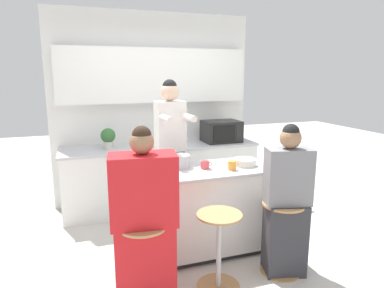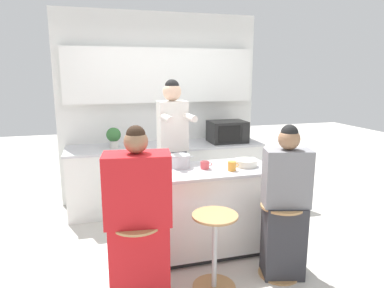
{
  "view_description": "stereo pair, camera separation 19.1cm",
  "coord_description": "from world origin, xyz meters",
  "px_view_note": "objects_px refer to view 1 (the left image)",
  "views": [
    {
      "loc": [
        -1.11,
        -3.13,
        1.85
      ],
      "look_at": [
        0.0,
        0.07,
        1.15
      ],
      "focal_mm": 32.0,
      "sensor_mm": 36.0,
      "label": 1
    },
    {
      "loc": [
        -0.92,
        -3.19,
        1.85
      ],
      "look_at": [
        0.0,
        0.07,
        1.15
      ],
      "focal_mm": 32.0,
      "sensor_mm": 36.0,
      "label": 2
    }
  ],
  "objects_px": {
    "person_cooking": "(171,156)",
    "microwave": "(221,131)",
    "bar_stool_leftmost": "(144,260)",
    "juice_carton": "(139,172)",
    "bar_stool_center": "(219,246)",
    "bar_stool_rightmost": "(282,234)",
    "coffee_cup_near": "(232,165)",
    "potted_plant": "(108,137)",
    "coffee_cup_far": "(205,165)",
    "kitchen_island": "(194,211)",
    "person_wrapped_blanket": "(144,223)",
    "fruit_bowl": "(157,175)",
    "person_seated_near": "(286,207)",
    "cooking_pot": "(180,161)"
  },
  "relations": [
    {
      "from": "bar_stool_center",
      "to": "cooking_pot",
      "type": "distance_m",
      "value": 0.97
    },
    {
      "from": "bar_stool_center",
      "to": "bar_stool_rightmost",
      "type": "xyz_separation_m",
      "value": [
        0.65,
        0.03,
        0.0
      ]
    },
    {
      "from": "microwave",
      "to": "cooking_pot",
      "type": "bearing_deg",
      "value": -129.33
    },
    {
      "from": "kitchen_island",
      "to": "coffee_cup_near",
      "type": "height_order",
      "value": "coffee_cup_near"
    },
    {
      "from": "person_wrapped_blanket",
      "to": "fruit_bowl",
      "type": "distance_m",
      "value": 0.56
    },
    {
      "from": "person_cooking",
      "to": "coffee_cup_near",
      "type": "distance_m",
      "value": 0.83
    },
    {
      "from": "coffee_cup_near",
      "to": "kitchen_island",
      "type": "bearing_deg",
      "value": 158.42
    },
    {
      "from": "kitchen_island",
      "to": "person_cooking",
      "type": "bearing_deg",
      "value": 99.06
    },
    {
      "from": "person_wrapped_blanket",
      "to": "microwave",
      "type": "relative_size",
      "value": 2.82
    },
    {
      "from": "coffee_cup_near",
      "to": "person_wrapped_blanket",
      "type": "bearing_deg",
      "value": -153.9
    },
    {
      "from": "bar_stool_center",
      "to": "person_cooking",
      "type": "height_order",
      "value": "person_cooking"
    },
    {
      "from": "kitchen_island",
      "to": "cooking_pot",
      "type": "height_order",
      "value": "cooking_pot"
    },
    {
      "from": "coffee_cup_near",
      "to": "person_cooking",
      "type": "bearing_deg",
      "value": 122.42
    },
    {
      "from": "person_wrapped_blanket",
      "to": "coffee_cup_far",
      "type": "distance_m",
      "value": 1.01
    },
    {
      "from": "bar_stool_rightmost",
      "to": "potted_plant",
      "type": "bearing_deg",
      "value": 124.19
    },
    {
      "from": "bar_stool_center",
      "to": "fruit_bowl",
      "type": "distance_m",
      "value": 0.83
    },
    {
      "from": "cooking_pot",
      "to": "coffee_cup_near",
      "type": "xyz_separation_m",
      "value": [
        0.47,
        -0.26,
        -0.02
      ]
    },
    {
      "from": "bar_stool_center",
      "to": "person_seated_near",
      "type": "distance_m",
      "value": 0.73
    },
    {
      "from": "juice_carton",
      "to": "fruit_bowl",
      "type": "bearing_deg",
      "value": 18.73
    },
    {
      "from": "person_seated_near",
      "to": "cooking_pot",
      "type": "height_order",
      "value": "person_seated_near"
    },
    {
      "from": "coffee_cup_far",
      "to": "coffee_cup_near",
      "type": "bearing_deg",
      "value": -29.86
    },
    {
      "from": "person_wrapped_blanket",
      "to": "coffee_cup_far",
      "type": "relative_size",
      "value": 12.09
    },
    {
      "from": "bar_stool_leftmost",
      "to": "microwave",
      "type": "height_order",
      "value": "microwave"
    },
    {
      "from": "person_cooking",
      "to": "bar_stool_center",
      "type": "bearing_deg",
      "value": -87.91
    },
    {
      "from": "person_seated_near",
      "to": "coffee_cup_far",
      "type": "xyz_separation_m",
      "value": [
        -0.56,
        0.62,
        0.29
      ]
    },
    {
      "from": "person_cooking",
      "to": "coffee_cup_near",
      "type": "xyz_separation_m",
      "value": [
        0.44,
        -0.7,
        0.03
      ]
    },
    {
      "from": "person_wrapped_blanket",
      "to": "cooking_pot",
      "type": "distance_m",
      "value": 0.95
    },
    {
      "from": "bar_stool_center",
      "to": "coffee_cup_near",
      "type": "bearing_deg",
      "value": 54.92
    },
    {
      "from": "kitchen_island",
      "to": "microwave",
      "type": "xyz_separation_m",
      "value": [
        0.89,
        1.34,
        0.58
      ]
    },
    {
      "from": "person_cooking",
      "to": "microwave",
      "type": "xyz_separation_m",
      "value": [
        0.98,
        0.79,
        0.12
      ]
    },
    {
      "from": "person_wrapped_blanket",
      "to": "potted_plant",
      "type": "relative_size",
      "value": 5.4
    },
    {
      "from": "bar_stool_rightmost",
      "to": "person_cooking",
      "type": "bearing_deg",
      "value": 122.37
    },
    {
      "from": "coffee_cup_near",
      "to": "coffee_cup_far",
      "type": "height_order",
      "value": "coffee_cup_near"
    },
    {
      "from": "coffee_cup_far",
      "to": "fruit_bowl",
      "type": "bearing_deg",
      "value": -162.43
    },
    {
      "from": "fruit_bowl",
      "to": "juice_carton",
      "type": "relative_size",
      "value": 0.91
    },
    {
      "from": "bar_stool_leftmost",
      "to": "juice_carton",
      "type": "height_order",
      "value": "juice_carton"
    },
    {
      "from": "microwave",
      "to": "potted_plant",
      "type": "xyz_separation_m",
      "value": [
        -1.6,
        0.04,
        0.0
      ]
    },
    {
      "from": "bar_stool_center",
      "to": "microwave",
      "type": "xyz_separation_m",
      "value": [
        0.89,
        1.99,
        0.65
      ]
    },
    {
      "from": "microwave",
      "to": "coffee_cup_far",
      "type": "bearing_deg",
      "value": -119.86
    },
    {
      "from": "bar_stool_rightmost",
      "to": "microwave",
      "type": "bearing_deg",
      "value": 83.1
    },
    {
      "from": "bar_stool_center",
      "to": "potted_plant",
      "type": "relative_size",
      "value": 2.53
    },
    {
      "from": "fruit_bowl",
      "to": "coffee_cup_near",
      "type": "relative_size",
      "value": 1.6
    },
    {
      "from": "fruit_bowl",
      "to": "coffee_cup_far",
      "type": "height_order",
      "value": "coffee_cup_far"
    },
    {
      "from": "coffee_cup_near",
      "to": "juice_carton",
      "type": "bearing_deg",
      "value": -174.31
    },
    {
      "from": "bar_stool_rightmost",
      "to": "potted_plant",
      "type": "height_order",
      "value": "potted_plant"
    },
    {
      "from": "potted_plant",
      "to": "person_cooking",
      "type": "bearing_deg",
      "value": -53.37
    },
    {
      "from": "bar_stool_center",
      "to": "cooking_pot",
      "type": "bearing_deg",
      "value": 98.39
    },
    {
      "from": "person_seated_near",
      "to": "juice_carton",
      "type": "relative_size",
      "value": 6.99
    },
    {
      "from": "coffee_cup_near",
      "to": "juice_carton",
      "type": "distance_m",
      "value": 0.96
    },
    {
      "from": "kitchen_island",
      "to": "fruit_bowl",
      "type": "xyz_separation_m",
      "value": [
        -0.42,
        -0.18,
        0.48
      ]
    }
  ]
}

